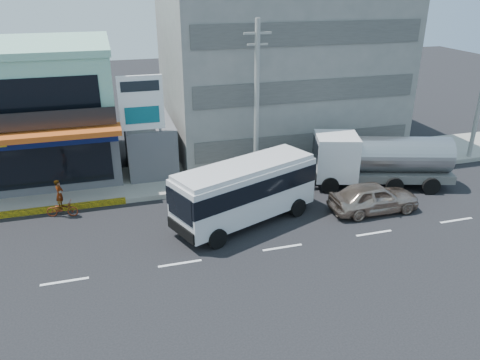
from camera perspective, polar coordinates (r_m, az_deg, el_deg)
name	(u,v)px	position (r m, az deg, el deg)	size (l,w,h in m)	color
ground	(180,264)	(21.88, -7.33, -10.06)	(120.00, 120.00, 0.00)	black
sidewalk	(231,173)	(30.96, -1.05, 0.91)	(70.00, 5.00, 0.30)	gray
shop_building	(18,113)	(33.55, -25.44, 7.35)	(12.40, 11.70, 8.00)	#4E4F54
concrete_building	(277,52)	(35.72, 4.52, 15.30)	(16.00, 12.00, 14.00)	gray
gap_structure	(149,145)	(31.92, -10.98, 4.25)	(3.00, 6.00, 3.50)	#4E4F54
satellite_dish	(149,122)	(30.43, -11.05, 6.91)	(1.50, 1.50, 0.15)	slate
billboard	(142,109)	(28.30, -11.90, 8.45)	(2.60, 0.18, 6.90)	gray
utility_pole_near	(257,105)	(27.73, 2.03, 9.10)	(1.60, 0.30, 10.00)	#999993
minibus	(245,188)	(24.26, 0.62, -1.01)	(8.25, 5.27, 3.30)	silver
sedan	(374,197)	(26.90, 15.98, -2.04)	(2.01, 4.99, 1.70)	tan
tanker_truck	(377,159)	(29.95, 16.38, 2.45)	(8.68, 4.78, 3.29)	silver
motorcycle_rider	(61,205)	(27.16, -20.95, -2.81)	(1.77, 0.93, 2.15)	#65210E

